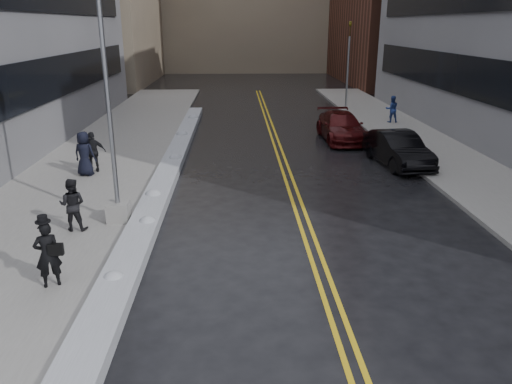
{
  "coord_description": "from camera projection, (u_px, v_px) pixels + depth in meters",
  "views": [
    {
      "loc": [
        0.38,
        -12.62,
        5.97
      ],
      "look_at": [
        0.94,
        1.22,
        1.3
      ],
      "focal_mm": 35.0,
      "sensor_mm": 36.0,
      "label": 1
    }
  ],
  "objects": [
    {
      "name": "car_maroon",
      "position": [
        341.0,
        127.0,
        26.75
      ],
      "size": [
        2.18,
        5.13,
        1.48
      ],
      "primitive_type": "imported",
      "rotation": [
        0.0,
        0.0,
        0.02
      ],
      "color": "#3D090B",
      "rests_on": "ground"
    },
    {
      "name": "snow_ridge",
      "position": [
        170.0,
        167.0,
        21.26
      ],
      "size": [
        0.9,
        30.0,
        0.34
      ],
      "primitive_type": "cube",
      "color": "#B7BAC1",
      "rests_on": "ground"
    },
    {
      "name": "fire_hydrant",
      "position": [
        419.0,
        145.0,
        23.48
      ],
      "size": [
        0.26,
        0.26,
        0.73
      ],
      "color": "maroon",
      "rests_on": "sidewalk_east"
    },
    {
      "name": "lane_line_right",
      "position": [
        285.0,
        158.0,
        23.41
      ],
      "size": [
        0.12,
        50.0,
        0.01
      ],
      "primitive_type": "cube",
      "color": "gold",
      "rests_on": "ground"
    },
    {
      "name": "traffic_signal",
      "position": [
        348.0,
        62.0,
        35.8
      ],
      "size": [
        0.16,
        0.2,
        6.0
      ],
      "color": "gray",
      "rests_on": "sidewalk_east"
    },
    {
      "name": "lane_line_left",
      "position": [
        278.0,
        158.0,
        23.39
      ],
      "size": [
        0.12,
        50.0,
        0.01
      ],
      "primitive_type": "cube",
      "color": "gold",
      "rests_on": "ground"
    },
    {
      "name": "ground",
      "position": [
        224.0,
        251.0,
        13.84
      ],
      "size": [
        160.0,
        160.0,
        0.0
      ],
      "primitive_type": "plane",
      "color": "black",
      "rests_on": "ground"
    },
    {
      "name": "lamppost",
      "position": [
        112.0,
        146.0,
        14.8
      ],
      "size": [
        0.65,
        0.65,
        7.62
      ],
      "color": "gray",
      "rests_on": "sidewalk_west"
    },
    {
      "name": "pedestrian_c",
      "position": [
        84.0,
        154.0,
        19.95
      ],
      "size": [
        0.99,
        0.77,
        1.8
      ],
      "primitive_type": "imported",
      "rotation": [
        0.0,
        0.0,
        2.9
      ],
      "color": "black",
      "rests_on": "sidewalk_west"
    },
    {
      "name": "pedestrian_d",
      "position": [
        93.0,
        152.0,
        20.45
      ],
      "size": [
        1.06,
        0.72,
        1.68
      ],
      "primitive_type": "imported",
      "rotation": [
        0.0,
        0.0,
        3.49
      ],
      "color": "black",
      "rests_on": "sidewalk_west"
    },
    {
      "name": "sidewalk_west",
      "position": [
        104.0,
        158.0,
        23.06
      ],
      "size": [
        5.5,
        50.0,
        0.15
      ],
      "primitive_type": "cube",
      "color": "gray",
      "rests_on": "ground"
    },
    {
      "name": "car_black",
      "position": [
        398.0,
        149.0,
        21.97
      ],
      "size": [
        2.13,
        4.7,
        1.5
      ],
      "primitive_type": "imported",
      "rotation": [
        0.0,
        0.0,
        0.12
      ],
      "color": "black",
      "rests_on": "ground"
    },
    {
      "name": "pedestrian_east",
      "position": [
        392.0,
        109.0,
        30.91
      ],
      "size": [
        0.8,
        0.63,
        1.64
      ],
      "primitive_type": "imported",
      "rotation": [
        0.0,
        0.0,
        3.15
      ],
      "color": "navy",
      "rests_on": "sidewalk_east"
    },
    {
      "name": "pedestrian_b",
      "position": [
        72.0,
        205.0,
        14.63
      ],
      "size": [
        0.79,
        0.63,
        1.59
      ],
      "primitive_type": "imported",
      "rotation": [
        0.0,
        0.0,
        3.11
      ],
      "color": "black",
      "rests_on": "sidewalk_west"
    },
    {
      "name": "sidewalk_east",
      "position": [
        439.0,
        155.0,
        23.67
      ],
      "size": [
        4.0,
        50.0,
        0.15
      ],
      "primitive_type": "cube",
      "color": "gray",
      "rests_on": "ground"
    },
    {
      "name": "pedestrian_fedora",
      "position": [
        48.0,
        254.0,
        11.45
      ],
      "size": [
        0.69,
        0.59,
        1.6
      ],
      "primitive_type": "imported",
      "rotation": [
        0.0,
        0.0,
        3.58
      ],
      "color": "black",
      "rests_on": "sidewalk_west"
    }
  ]
}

